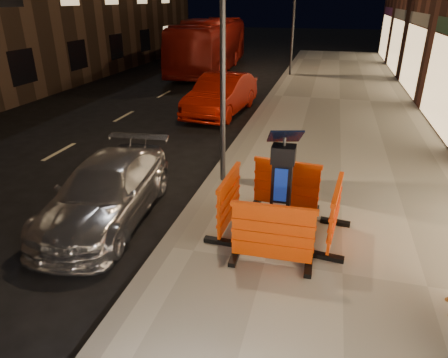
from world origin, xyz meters
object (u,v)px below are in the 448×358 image
(parking_kiosk, at_px, (281,186))
(barrier_front, at_px, (272,235))
(car_red, at_px, (221,114))
(bus_doubledecker, at_px, (211,71))
(barrier_kerbside, at_px, (229,201))
(barrier_bldgside, at_px, (334,214))
(barrier_back, at_px, (286,186))
(car_silver, at_px, (110,217))

(parking_kiosk, bearing_deg, barrier_front, -86.10)
(car_red, height_order, bus_doubledecker, bus_doubledecker)
(parking_kiosk, bearing_deg, barrier_kerbside, -176.10)
(parking_kiosk, bearing_deg, barrier_bldgside, 3.90)
(parking_kiosk, height_order, barrier_bldgside, parking_kiosk)
(barrier_back, bearing_deg, barrier_front, -83.10)
(car_red, bearing_deg, bus_doubledecker, 114.17)
(car_silver, bearing_deg, parking_kiosk, -4.48)
(barrier_bldgside, bearing_deg, car_red, 32.97)
(barrier_back, distance_m, car_red, 8.19)
(parking_kiosk, distance_m, car_silver, 3.64)
(parking_kiosk, xyz_separation_m, barrier_kerbside, (-0.95, 0.00, -0.42))
(car_red, bearing_deg, barrier_back, -60.47)
(barrier_bldgside, height_order, car_red, barrier_bldgside)
(parking_kiosk, height_order, car_silver, parking_kiosk)
(barrier_kerbside, bearing_deg, bus_doubledecker, 19.37)
(car_red, bearing_deg, barrier_bldgside, -57.56)
(barrier_back, distance_m, bus_doubledecker, 18.42)
(barrier_back, height_order, barrier_bldgside, same)
(barrier_bldgside, bearing_deg, barrier_back, 50.90)
(car_silver, height_order, car_red, car_red)
(car_silver, bearing_deg, barrier_front, -19.87)
(barrier_back, bearing_deg, parking_kiosk, -83.10)
(barrier_bldgside, bearing_deg, barrier_front, 140.90)
(car_silver, relative_size, bus_doubledecker, 0.38)
(parking_kiosk, relative_size, barrier_bldgside, 1.40)
(barrier_bldgside, bearing_deg, parking_kiosk, 95.90)
(car_silver, xyz_separation_m, car_red, (0.12, 8.43, 0.00))
(barrier_front, xyz_separation_m, barrier_bldgside, (0.95, 0.95, 0.00))
(bus_doubledecker, bearing_deg, barrier_front, -74.12)
(car_red, xyz_separation_m, bus_doubledecker, (-3.31, 9.72, 0.00))
(parking_kiosk, height_order, barrier_front, parking_kiosk)
(barrier_kerbside, bearing_deg, car_red, 17.80)
(barrier_back, height_order, barrier_kerbside, same)
(barrier_front, relative_size, barrier_back, 1.00)
(barrier_kerbside, distance_m, barrier_bldgside, 1.90)
(barrier_front, height_order, barrier_bldgside, same)
(parking_kiosk, xyz_separation_m, barrier_back, (0.00, 0.95, -0.42))
(parking_kiosk, bearing_deg, car_red, 115.60)
(parking_kiosk, bearing_deg, barrier_back, 93.90)
(barrier_kerbside, relative_size, bus_doubledecker, 0.13)
(car_silver, bearing_deg, barrier_kerbside, -4.23)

